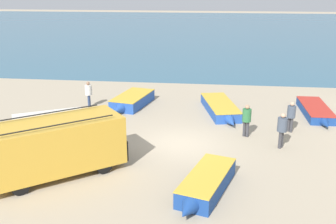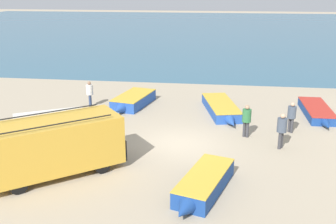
# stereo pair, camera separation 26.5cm
# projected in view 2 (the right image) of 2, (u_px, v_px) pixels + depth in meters

# --- Properties ---
(ground_plane) EXTENTS (200.00, 200.00, 0.00)m
(ground_plane) POSITION_uv_depth(u_px,v_px,m) (179.00, 144.00, 18.80)
(ground_plane) COLOR tan
(sea_water) EXTENTS (120.00, 80.00, 0.01)m
(sea_water) POSITION_uv_depth(u_px,v_px,m) (212.00, 29.00, 67.79)
(sea_water) COLOR #33607A
(sea_water) RESTS_ON ground_plane
(parked_van) EXTENTS (5.40, 4.87, 2.38)m
(parked_van) POSITION_uv_depth(u_px,v_px,m) (55.00, 145.00, 15.50)
(parked_van) COLOR gold
(parked_van) RESTS_ON ground_plane
(fishing_rowboat_0) EXTENTS (2.47, 5.48, 0.59)m
(fishing_rowboat_0) POSITION_uv_depth(u_px,v_px,m) (221.00, 108.00, 23.23)
(fishing_rowboat_0) COLOR #234CA3
(fishing_rowboat_0) RESTS_ON ground_plane
(fishing_rowboat_1) EXTENTS (1.40, 5.03, 0.51)m
(fishing_rowboat_1) POSITION_uv_depth(u_px,v_px,m) (317.00, 111.00, 22.78)
(fishing_rowboat_1) COLOR navy
(fishing_rowboat_1) RESTS_ON ground_plane
(fishing_rowboat_2) EXTENTS (4.51, 3.34, 0.50)m
(fishing_rowboat_2) POSITION_uv_depth(u_px,v_px,m) (48.00, 119.00, 21.55)
(fishing_rowboat_2) COLOR #2D66AD
(fishing_rowboat_2) RESTS_ON ground_plane
(fishing_rowboat_3) EXTENTS (2.32, 4.43, 0.68)m
(fishing_rowboat_3) POSITION_uv_depth(u_px,v_px,m) (133.00, 101.00, 24.60)
(fishing_rowboat_3) COLOR #234CA3
(fishing_rowboat_3) RESTS_ON ground_plane
(fishing_rowboat_4) EXTENTS (2.21, 4.30, 0.67)m
(fishing_rowboat_4) POSITION_uv_depth(u_px,v_px,m) (203.00, 184.00, 14.29)
(fishing_rowboat_4) COLOR navy
(fishing_rowboat_4) RESTS_ON ground_plane
(fisherman_0) EXTENTS (0.45, 0.45, 1.70)m
(fisherman_0) POSITION_uv_depth(u_px,v_px,m) (282.00, 128.00, 17.98)
(fisherman_0) COLOR #38383D
(fisherman_0) RESTS_ON ground_plane
(fisherman_1) EXTENTS (0.44, 0.44, 1.66)m
(fisherman_1) POSITION_uv_depth(u_px,v_px,m) (247.00, 118.00, 19.37)
(fisherman_1) COLOR #38383D
(fisherman_1) RESTS_ON ground_plane
(fisherman_2) EXTENTS (0.42, 0.42, 1.61)m
(fisherman_2) POSITION_uv_depth(u_px,v_px,m) (90.00, 92.00, 24.25)
(fisherman_2) COLOR navy
(fisherman_2) RESTS_ON ground_plane
(fisherman_3) EXTENTS (0.42, 0.42, 1.61)m
(fisherman_3) POSITION_uv_depth(u_px,v_px,m) (292.00, 115.00, 19.98)
(fisherman_3) COLOR #38383D
(fisherman_3) RESTS_ON ground_plane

